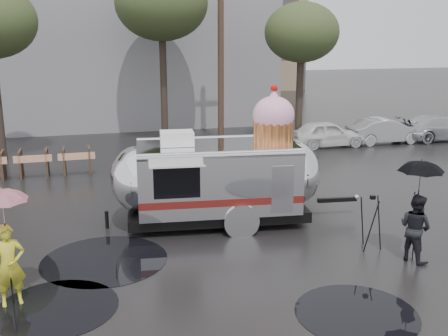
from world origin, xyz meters
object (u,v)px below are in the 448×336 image
object	(u,v)px
tripod	(371,218)
person_left	(9,265)
airstream_trailer	(220,175)
person_right	(415,228)

from	to	relation	value
tripod	person_left	bearing A→B (deg)	-177.76
person_left	airstream_trailer	bearing A→B (deg)	20.87
person_right	tripod	size ratio (longest dim) A/B	1.17
airstream_trailer	person_right	world-z (taller)	airstream_trailer
person_left	tripod	size ratio (longest dim) A/B	1.19
tripod	airstream_trailer	bearing A→B (deg)	136.02
person_left	tripod	world-z (taller)	person_left
airstream_trailer	tripod	world-z (taller)	airstream_trailer
airstream_trailer	person_right	xyz separation A→B (m)	(3.64, -3.57, -0.56)
airstream_trailer	tripod	xyz separation A→B (m)	(3.03, -2.71, -0.57)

